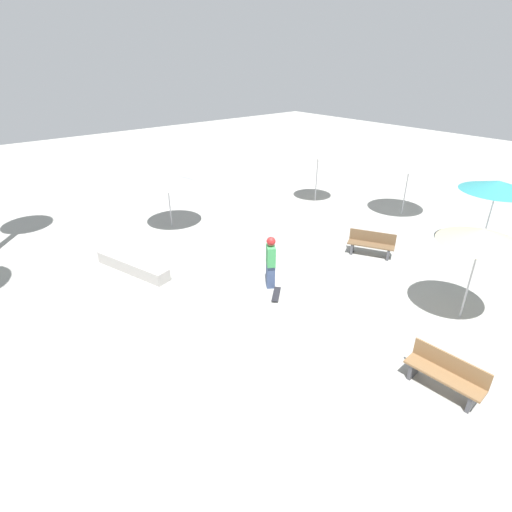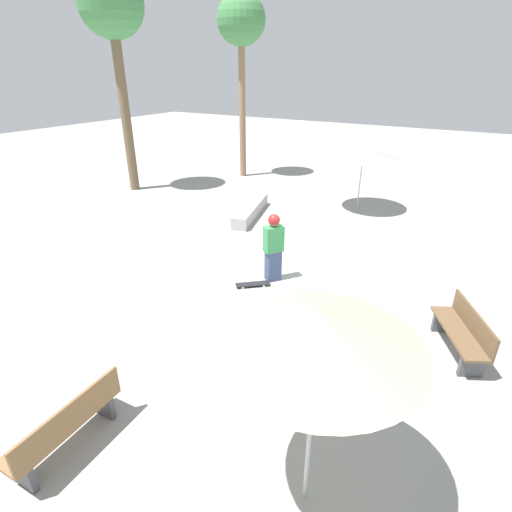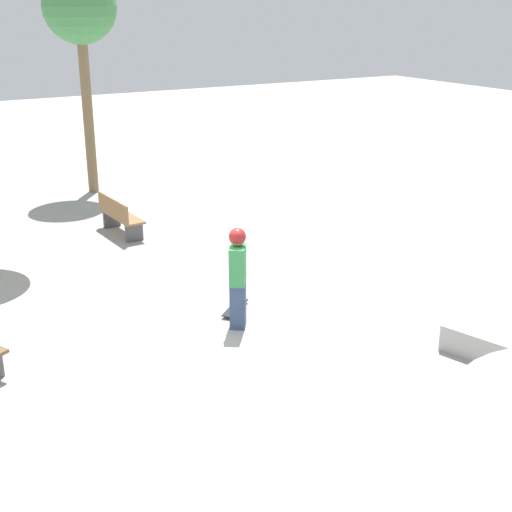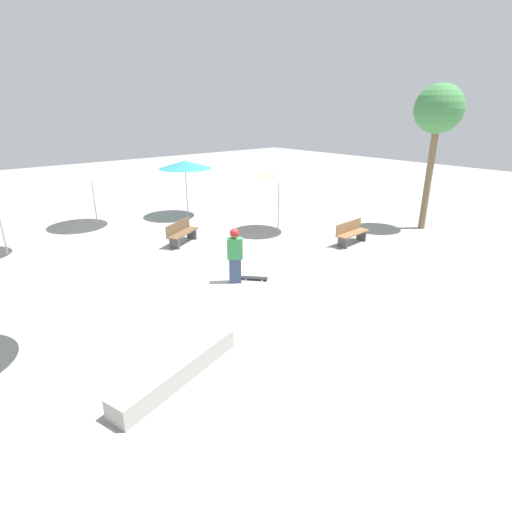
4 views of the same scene
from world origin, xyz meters
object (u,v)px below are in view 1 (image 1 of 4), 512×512
(shade_umbrella_cream, at_px, (318,151))
(shade_umbrella_tan, at_px, (482,236))
(skateboard, at_px, (276,294))
(shade_umbrella_teal, at_px, (498,186))
(concrete_ledge, at_px, (133,266))
(bench_far, at_px, (445,374))
(shade_umbrella_grey, at_px, (167,179))
(shade_umbrella_white, at_px, (411,160))
(skater_main, at_px, (271,260))
(bench_near, at_px, (371,244))

(shade_umbrella_cream, xyz_separation_m, shade_umbrella_tan, (4.16, 9.19, -0.01))
(skateboard, relative_size, shade_umbrella_teal, 0.28)
(concrete_ledge, relative_size, shade_umbrella_tan, 1.14)
(bench_far, relative_size, shade_umbrella_grey, 0.70)
(shade_umbrella_teal, bearing_deg, shade_umbrella_white, -105.54)
(skater_main, height_order, shade_umbrella_tan, shade_umbrella_tan)
(shade_umbrella_tan, xyz_separation_m, shade_umbrella_white, (-5.76, -5.42, 0.01))
(shade_umbrella_grey, relative_size, shade_umbrella_tan, 0.90)
(shade_umbrella_cream, bearing_deg, bench_far, 55.14)
(shade_umbrella_cream, bearing_deg, shade_umbrella_white, 113.11)
(skateboard, distance_m, shade_umbrella_tan, 5.61)
(shade_umbrella_teal, bearing_deg, shade_umbrella_cream, -86.15)
(skater_main, height_order, shade_umbrella_teal, shade_umbrella_teal)
(concrete_ledge, bearing_deg, shade_umbrella_grey, -137.66)
(skateboard, bearing_deg, bench_far, 51.31)
(skateboard, distance_m, concrete_ledge, 4.90)
(shade_umbrella_grey, distance_m, shade_umbrella_white, 10.17)
(bench_near, distance_m, shade_umbrella_cream, 6.39)
(shade_umbrella_grey, bearing_deg, skateboard, 87.55)
(skateboard, bearing_deg, shade_umbrella_white, 147.98)
(concrete_ledge, bearing_deg, bench_near, 148.67)
(concrete_ledge, distance_m, shade_umbrella_white, 12.06)
(bench_far, height_order, shade_umbrella_tan, shade_umbrella_tan)
(bench_far, xyz_separation_m, shade_umbrella_tan, (-2.95, -1.01, 1.98))
(skateboard, distance_m, shade_umbrella_teal, 8.55)
(shade_umbrella_cream, bearing_deg, skateboard, 35.37)
(shade_umbrella_white, bearing_deg, shade_umbrella_tan, 43.27)
(skater_main, xyz_separation_m, shade_umbrella_grey, (-0.05, -6.25, 1.13))
(shade_umbrella_grey, height_order, shade_umbrella_tan, shade_umbrella_tan)
(shade_umbrella_white, bearing_deg, shade_umbrella_teal, 74.46)
(skateboard, xyz_separation_m, shade_umbrella_tan, (-3.17, 3.99, 2.35))
(bench_near, distance_m, shade_umbrella_white, 5.18)
(skater_main, xyz_separation_m, bench_near, (-4.17, 0.67, -0.47))
(shade_umbrella_cream, height_order, shade_umbrella_grey, shade_umbrella_cream)
(bench_far, distance_m, shade_umbrella_tan, 3.70)
(shade_umbrella_grey, distance_m, shade_umbrella_tan, 11.16)
(concrete_ledge, distance_m, shade_umbrella_cream, 10.23)
(shade_umbrella_white, bearing_deg, shade_umbrella_grey, -31.79)
(shade_umbrella_teal, relative_size, shade_umbrella_cream, 1.01)
(skateboard, height_order, bench_near, bench_near)
(concrete_ledge, distance_m, shade_umbrella_grey, 4.33)
(shade_umbrella_teal, height_order, shade_umbrella_white, shade_umbrella_white)
(skateboard, height_order, shade_umbrella_white, shade_umbrella_white)
(bench_far, bearing_deg, shade_umbrella_grey, -3.65)
(bench_far, xyz_separation_m, shade_umbrella_teal, (-7.62, -2.52, 2.00))
(shade_umbrella_tan, bearing_deg, skateboard, -51.58)
(skateboard, xyz_separation_m, bench_near, (-4.41, 0.13, 0.37))
(shade_umbrella_cream, relative_size, shade_umbrella_white, 0.97)
(shade_umbrella_teal, bearing_deg, concrete_ledge, -32.37)
(skateboard, distance_m, bench_far, 5.02)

